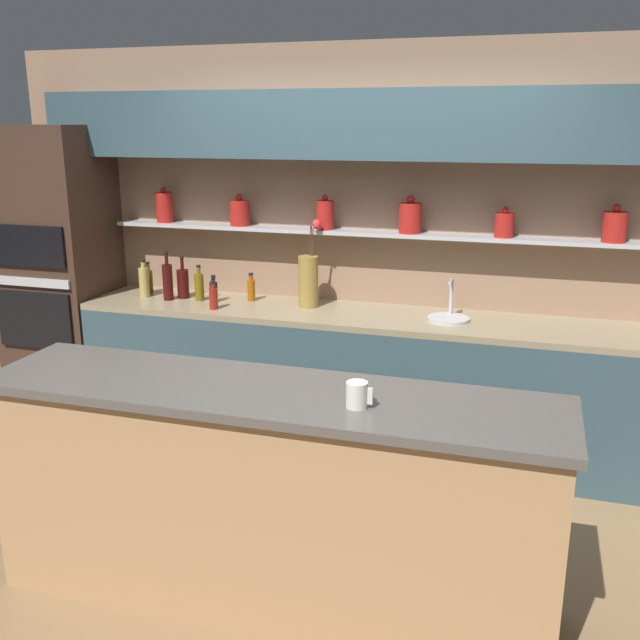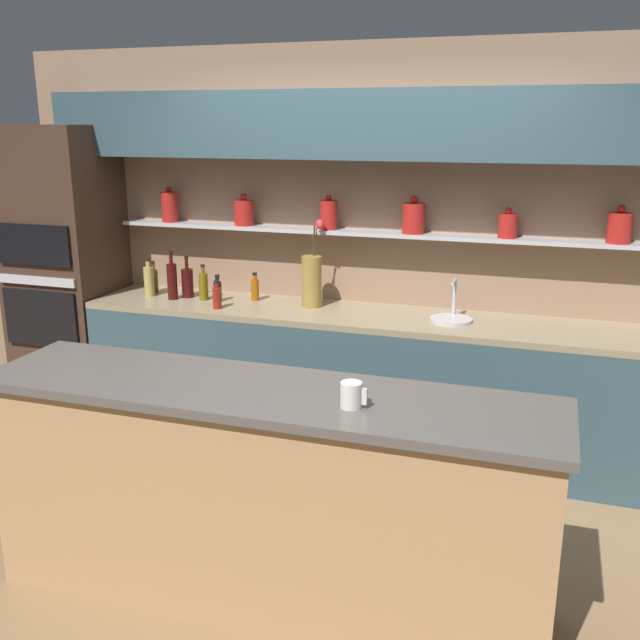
{
  "view_description": "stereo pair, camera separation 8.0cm",
  "coord_description": "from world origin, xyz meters",
  "px_view_note": "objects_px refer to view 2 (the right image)",
  "views": [
    {
      "loc": [
        1.04,
        -3.05,
        2.11
      ],
      "look_at": [
        -0.02,
        0.4,
        1.1
      ],
      "focal_mm": 40.0,
      "sensor_mm": 36.0,
      "label": 1
    },
    {
      "loc": [
        1.11,
        -3.03,
        2.11
      ],
      "look_at": [
        -0.02,
        0.4,
        1.1
      ],
      "focal_mm": 40.0,
      "sensor_mm": 36.0,
      "label": 2
    }
  ],
  "objects_px": {
    "bottle_wine_4": "(187,282)",
    "bottle_sauce_1": "(218,290)",
    "bottle_oil_3": "(154,280)",
    "bottle_sauce_7": "(255,289)",
    "flower_vase": "(312,278)",
    "bottle_wine_0": "(172,281)",
    "bottle_sauce_2": "(217,297)",
    "oven_tower": "(66,273)",
    "bottle_spirit_6": "(149,281)",
    "bottle_oil_5": "(203,286)",
    "coffee_mug": "(352,395)",
    "sink_fixture": "(451,317)"
  },
  "relations": [
    {
      "from": "bottle_wine_4",
      "to": "bottle_sauce_1",
      "type": "bearing_deg",
      "value": -10.86
    },
    {
      "from": "bottle_oil_3",
      "to": "bottle_sauce_7",
      "type": "height_order",
      "value": "bottle_oil_3"
    },
    {
      "from": "flower_vase",
      "to": "bottle_wine_0",
      "type": "relative_size",
      "value": 1.7
    },
    {
      "from": "bottle_wine_0",
      "to": "bottle_sauce_2",
      "type": "distance_m",
      "value": 0.43
    },
    {
      "from": "bottle_oil_3",
      "to": "bottle_sauce_7",
      "type": "bearing_deg",
      "value": 0.01
    },
    {
      "from": "oven_tower",
      "to": "flower_vase",
      "type": "relative_size",
      "value": 3.61
    },
    {
      "from": "bottle_wine_0",
      "to": "bottle_spirit_6",
      "type": "distance_m",
      "value": 0.21
    },
    {
      "from": "oven_tower",
      "to": "bottle_wine_4",
      "type": "distance_m",
      "value": 0.96
    },
    {
      "from": "flower_vase",
      "to": "bottle_oil_3",
      "type": "xyz_separation_m",
      "value": [
        -1.22,
        0.04,
        -0.1
      ]
    },
    {
      "from": "bottle_oil_3",
      "to": "bottle_oil_5",
      "type": "distance_m",
      "value": 0.46
    },
    {
      "from": "oven_tower",
      "to": "coffee_mug",
      "type": "height_order",
      "value": "oven_tower"
    },
    {
      "from": "flower_vase",
      "to": "bottle_sauce_7",
      "type": "relative_size",
      "value": 2.98
    },
    {
      "from": "sink_fixture",
      "to": "oven_tower",
      "type": "bearing_deg",
      "value": -179.74
    },
    {
      "from": "bottle_sauce_7",
      "to": "coffee_mug",
      "type": "relative_size",
      "value": 1.82
    },
    {
      "from": "coffee_mug",
      "to": "sink_fixture",
      "type": "bearing_deg",
      "value": 85.32
    },
    {
      "from": "bottle_wine_0",
      "to": "coffee_mug",
      "type": "distance_m",
      "value": 2.47
    },
    {
      "from": "oven_tower",
      "to": "bottle_wine_4",
      "type": "xyz_separation_m",
      "value": [
        0.96,
        0.06,
        -0.02
      ]
    },
    {
      "from": "bottle_sauce_7",
      "to": "bottle_oil_5",
      "type": "bearing_deg",
      "value": -164.47
    },
    {
      "from": "bottle_sauce_2",
      "to": "coffee_mug",
      "type": "height_order",
      "value": "coffee_mug"
    },
    {
      "from": "bottle_sauce_2",
      "to": "bottle_spirit_6",
      "type": "bearing_deg",
      "value": 164.31
    },
    {
      "from": "bottle_sauce_2",
      "to": "bottle_oil_5",
      "type": "bearing_deg",
      "value": 135.97
    },
    {
      "from": "sink_fixture",
      "to": "bottle_oil_3",
      "type": "xyz_separation_m",
      "value": [
        -2.15,
        0.1,
        0.06
      ]
    },
    {
      "from": "bottle_oil_5",
      "to": "bottle_oil_3",
      "type": "bearing_deg",
      "value": 167.96
    },
    {
      "from": "bottle_spirit_6",
      "to": "bottle_wine_0",
      "type": "bearing_deg",
      "value": -8.94
    },
    {
      "from": "coffee_mug",
      "to": "oven_tower",
      "type": "bearing_deg",
      "value": 146.72
    },
    {
      "from": "sink_fixture",
      "to": "bottle_sauce_7",
      "type": "height_order",
      "value": "sink_fixture"
    },
    {
      "from": "flower_vase",
      "to": "bottle_wine_0",
      "type": "bearing_deg",
      "value": -173.84
    },
    {
      "from": "bottle_oil_5",
      "to": "bottle_sauce_7",
      "type": "bearing_deg",
      "value": 15.53
    },
    {
      "from": "bottle_sauce_7",
      "to": "sink_fixture",
      "type": "bearing_deg",
      "value": -4.39
    },
    {
      "from": "bottle_wine_4",
      "to": "bottle_oil_5",
      "type": "distance_m",
      "value": 0.15
    },
    {
      "from": "bottle_sauce_1",
      "to": "bottle_spirit_6",
      "type": "xyz_separation_m",
      "value": [
        -0.53,
        -0.0,
        0.03
      ]
    },
    {
      "from": "bottle_sauce_2",
      "to": "bottle_spirit_6",
      "type": "relative_size",
      "value": 0.71
    },
    {
      "from": "flower_vase",
      "to": "bottle_oil_5",
      "type": "bearing_deg",
      "value": -175.64
    },
    {
      "from": "bottle_wine_0",
      "to": "bottle_sauce_1",
      "type": "relative_size",
      "value": 1.83
    },
    {
      "from": "sink_fixture",
      "to": "bottle_sauce_1",
      "type": "height_order",
      "value": "sink_fixture"
    },
    {
      "from": "sink_fixture",
      "to": "bottle_sauce_1",
      "type": "relative_size",
      "value": 1.4
    },
    {
      "from": "oven_tower",
      "to": "sink_fixture",
      "type": "bearing_deg",
      "value": 0.26
    },
    {
      "from": "bottle_sauce_7",
      "to": "bottle_spirit_6",
      "type": "bearing_deg",
      "value": -171.7
    },
    {
      "from": "bottle_sauce_2",
      "to": "sink_fixture",
      "type": "bearing_deg",
      "value": 6.74
    },
    {
      "from": "bottle_oil_5",
      "to": "bottle_spirit_6",
      "type": "relative_size",
      "value": 0.93
    },
    {
      "from": "sink_fixture",
      "to": "bottle_sauce_2",
      "type": "bearing_deg",
      "value": -173.26
    },
    {
      "from": "oven_tower",
      "to": "bottle_wine_4",
      "type": "bearing_deg",
      "value": 3.41
    },
    {
      "from": "bottle_wine_0",
      "to": "bottle_spirit_6",
      "type": "height_order",
      "value": "bottle_wine_0"
    },
    {
      "from": "sink_fixture",
      "to": "flower_vase",
      "type": "bearing_deg",
      "value": 175.86
    },
    {
      "from": "bottle_oil_5",
      "to": "bottle_spirit_6",
      "type": "xyz_separation_m",
      "value": [
        -0.42,
        -0.02,
        0.01
      ]
    },
    {
      "from": "coffee_mug",
      "to": "bottle_oil_5",
      "type": "bearing_deg",
      "value": 131.4
    },
    {
      "from": "bottle_wine_0",
      "to": "bottle_wine_4",
      "type": "height_order",
      "value": "bottle_wine_0"
    },
    {
      "from": "bottle_oil_3",
      "to": "bottle_wine_4",
      "type": "height_order",
      "value": "bottle_wine_4"
    },
    {
      "from": "bottle_sauce_1",
      "to": "bottle_oil_5",
      "type": "height_order",
      "value": "bottle_oil_5"
    },
    {
      "from": "bottle_sauce_7",
      "to": "bottle_sauce_2",
      "type": "bearing_deg",
      "value": -117.98
    }
  ]
}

